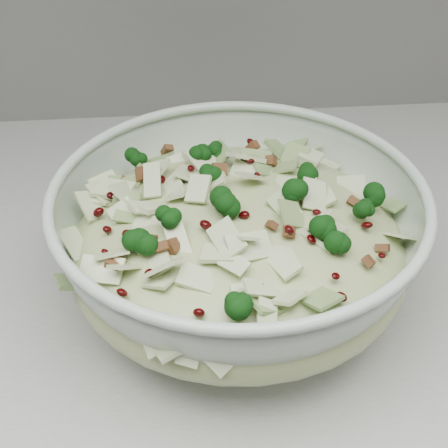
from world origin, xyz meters
name	(u,v)px	position (x,y,z in m)	size (l,w,h in m)	color
mixing_bowl	(238,245)	(0.30, 1.60, 0.96)	(0.38, 0.38, 0.13)	#B7C9B7
salad	(238,226)	(0.30, 1.60, 0.99)	(0.30, 0.30, 0.13)	#A9B97E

